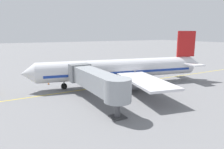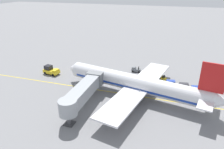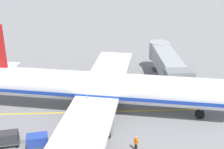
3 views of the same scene
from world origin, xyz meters
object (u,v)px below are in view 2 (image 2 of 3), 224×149
(baggage_tug_trailing, at_px, (162,78))
(ground_crew_wing_walker, at_px, (132,76))
(parked_airliner, at_px, (136,84))
(safety_cone_nose_left, at_px, (94,75))
(pushback_tractor, at_px, (51,70))
(baggage_cart_front, at_px, (171,83))
(jet_bridge, at_px, (83,92))
(baggage_tug_lead, at_px, (136,69))
(baggage_cart_third_in_train, at_px, (196,89))
(baggage_cart_second_in_train, at_px, (184,86))
(safety_cone_nose_right, at_px, (119,74))

(baggage_tug_trailing, height_order, ground_crew_wing_walker, ground_crew_wing_walker)
(baggage_tug_trailing, bearing_deg, parked_airliner, 155.77)
(baggage_tug_trailing, height_order, safety_cone_nose_left, baggage_tug_trailing)
(pushback_tractor, height_order, baggage_cart_front, pushback_tractor)
(parked_airliner, distance_m, safety_cone_nose_left, 15.15)
(jet_bridge, bearing_deg, safety_cone_nose_left, 13.92)
(ground_crew_wing_walker, bearing_deg, parked_airliner, -161.30)
(jet_bridge, height_order, pushback_tractor, jet_bridge)
(baggage_tug_lead, bearing_deg, jet_bridge, 163.26)
(jet_bridge, relative_size, baggage_cart_third_in_train, 5.14)
(baggage_cart_third_in_train, bearing_deg, pushback_tractor, 91.33)
(baggage_cart_third_in_train, bearing_deg, baggage_cart_second_in_train, 73.09)
(baggage_tug_trailing, bearing_deg, pushback_tractor, 100.31)
(safety_cone_nose_left, bearing_deg, parked_airliner, -119.27)
(baggage_cart_third_in_train, height_order, safety_cone_nose_left, baggage_cart_third_in_train)
(parked_airliner, xyz_separation_m, safety_cone_nose_right, (10.21, 6.85, -2.90))
(baggage_tug_lead, bearing_deg, baggage_cart_front, -122.81)
(baggage_tug_lead, bearing_deg, baggage_cart_third_in_train, -116.57)
(safety_cone_nose_left, xyz_separation_m, safety_cone_nose_right, (2.94, -6.13, 0.00))
(parked_airliner, bearing_deg, safety_cone_nose_left, 60.73)
(baggage_tug_trailing, distance_m, ground_crew_wing_walker, 7.83)
(baggage_tug_lead, bearing_deg, baggage_tug_trailing, -114.03)
(baggage_cart_second_in_train, xyz_separation_m, safety_cone_nose_right, (3.44, 17.10, -0.66))
(jet_bridge, bearing_deg, baggage_cart_second_in_train, -53.76)
(jet_bridge, height_order, baggage_tug_lead, jet_bridge)
(jet_bridge, xyz_separation_m, baggage_cart_front, (14.96, -16.46, -2.51))
(jet_bridge, bearing_deg, pushback_tractor, 51.32)
(baggage_cart_third_in_train, bearing_deg, baggage_cart_front, 75.96)
(parked_airliner, relative_size, baggage_cart_third_in_train, 12.49)
(baggage_tug_trailing, bearing_deg, ground_crew_wing_walker, 106.62)
(baggage_cart_front, height_order, baggage_cart_second_in_train, same)
(pushback_tractor, distance_m, safety_cone_nose_right, 18.95)
(baggage_cart_second_in_train, bearing_deg, baggage_tug_trailing, 56.19)
(safety_cone_nose_left, relative_size, safety_cone_nose_right, 1.00)
(baggage_cart_front, xyz_separation_m, safety_cone_nose_right, (2.81, 14.01, -0.66))
(jet_bridge, height_order, baggage_tug_trailing, jet_bridge)
(pushback_tractor, bearing_deg, baggage_cart_front, -85.85)
(jet_bridge, bearing_deg, safety_cone_nose_right, -7.85)
(pushback_tractor, bearing_deg, baggage_tug_trailing, -79.69)
(baggage_tug_lead, distance_m, baggage_cart_third_in_train, 17.69)
(jet_bridge, relative_size, safety_cone_nose_right, 25.91)
(pushback_tractor, xyz_separation_m, baggage_cart_second_in_train, (1.71, -35.32, -0.15))
(baggage_tug_trailing, xyz_separation_m, baggage_cart_third_in_train, (-4.53, -8.25, 0.24))
(safety_cone_nose_left, bearing_deg, safety_cone_nose_right, -64.38)
(baggage_cart_front, bearing_deg, baggage_tug_trailing, 38.42)
(jet_bridge, bearing_deg, baggage_tug_lead, -16.74)
(baggage_tug_lead, xyz_separation_m, baggage_cart_second_in_train, (-7.09, -13.11, 0.24))
(baggage_cart_second_in_train, bearing_deg, ground_crew_wing_walker, 83.57)
(parked_airliner, xyz_separation_m, baggage_cart_second_in_train, (6.77, -10.25, -2.24))
(pushback_tractor, xyz_separation_m, baggage_tug_lead, (8.79, -22.21, -0.39))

